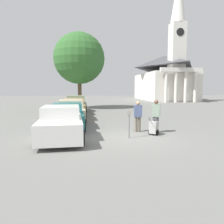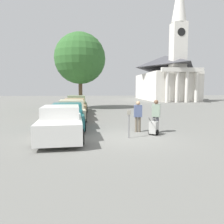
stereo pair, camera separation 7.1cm
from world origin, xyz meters
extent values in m
plane|color=slate|center=(0.00, 0.00, 0.00)|extent=(120.00, 120.00, 0.00)
cube|color=silver|center=(-3.18, 0.28, 0.60)|extent=(2.14, 4.90, 0.82)
cube|color=silver|center=(-3.17, 0.09, 1.28)|extent=(1.75, 2.11, 0.53)
cylinder|color=black|center=(-4.17, 1.71, 0.34)|extent=(0.22, 0.69, 0.68)
cylinder|color=black|center=(-2.37, 1.82, 0.34)|extent=(0.22, 0.69, 0.68)
cylinder|color=black|center=(-3.99, -1.26, 0.34)|extent=(0.22, 0.69, 0.68)
cylinder|color=black|center=(-2.19, -1.15, 0.34)|extent=(0.22, 0.69, 0.68)
cube|color=#23666B|center=(-3.18, 3.17, 0.56)|extent=(2.19, 4.94, 0.73)
cube|color=#23666B|center=(-3.17, 2.97, 1.20)|extent=(1.79, 2.13, 0.54)
cylinder|color=black|center=(-4.20, 4.61, 0.35)|extent=(0.22, 0.72, 0.71)
cylinder|color=black|center=(-2.34, 4.72, 0.35)|extent=(0.22, 0.72, 0.71)
cylinder|color=black|center=(-4.02, 1.61, 0.35)|extent=(0.22, 0.72, 0.71)
cylinder|color=black|center=(-2.16, 1.72, 0.35)|extent=(0.22, 0.72, 0.71)
cube|color=beige|center=(-3.18, 6.44, 0.55)|extent=(2.23, 4.93, 0.71)
cube|color=beige|center=(-3.17, 6.25, 1.20)|extent=(1.82, 2.12, 0.60)
cylinder|color=black|center=(-4.22, 7.88, 0.36)|extent=(0.22, 0.72, 0.71)
cylinder|color=black|center=(-2.32, 7.99, 0.36)|extent=(0.22, 0.72, 0.71)
cylinder|color=black|center=(-4.04, 4.89, 0.36)|extent=(0.22, 0.72, 0.71)
cylinder|color=black|center=(-2.14, 5.01, 0.36)|extent=(0.22, 0.72, 0.71)
cube|color=tan|center=(-3.18, 9.71, 0.58)|extent=(2.17, 5.02, 0.79)
cube|color=tan|center=(-3.17, 9.52, 1.22)|extent=(1.77, 2.16, 0.50)
cylinder|color=black|center=(-4.19, 11.18, 0.34)|extent=(0.22, 0.68, 0.67)
cylinder|color=black|center=(-2.36, 11.29, 0.34)|extent=(0.22, 0.68, 0.67)
cylinder|color=black|center=(-4.00, 8.14, 0.34)|extent=(0.22, 0.68, 0.67)
cylinder|color=black|center=(-2.17, 8.25, 0.34)|extent=(0.22, 0.68, 0.67)
cube|color=gray|center=(-3.18, 12.54, 0.62)|extent=(2.22, 4.88, 0.82)
cube|color=gray|center=(-3.17, 12.35, 1.33)|extent=(1.82, 2.11, 0.60)
cylinder|color=black|center=(-4.22, 13.96, 0.38)|extent=(0.23, 0.77, 0.76)
cylinder|color=black|center=(-2.33, 14.07, 0.38)|extent=(0.23, 0.77, 0.76)
cylinder|color=black|center=(-4.04, 11.00, 0.38)|extent=(0.23, 0.77, 0.76)
cylinder|color=black|center=(-2.15, 11.12, 0.38)|extent=(0.23, 0.77, 0.76)
cylinder|color=slate|center=(-0.01, -0.05, 0.56)|extent=(0.05, 0.05, 1.12)
cube|color=gray|center=(-0.01, -0.05, 1.23)|extent=(0.18, 0.09, 0.22)
cylinder|color=#665B4C|center=(0.83, 1.36, 0.41)|extent=(0.14, 0.14, 0.81)
cylinder|color=#665B4C|center=(0.66, 1.37, 0.41)|extent=(0.14, 0.14, 0.81)
cube|color=#4C597F|center=(0.75, 1.36, 1.14)|extent=(0.43, 0.25, 0.64)
sphere|color=tan|center=(0.75, 1.36, 1.57)|extent=(0.22, 0.22, 0.22)
cylinder|color=#3F3F47|center=(1.72, 1.03, 0.43)|extent=(0.14, 0.14, 0.85)
cylinder|color=#3F3F47|center=(1.57, 1.10, 0.43)|extent=(0.14, 0.14, 0.85)
cube|color=gray|center=(1.65, 1.06, 1.19)|extent=(0.47, 0.38, 0.67)
sphere|color=brown|center=(1.65, 1.06, 1.64)|extent=(0.23, 0.23, 0.23)
cube|color=#B2B2AD|center=(1.37, 0.52, 0.38)|extent=(0.55, 0.57, 0.60)
cone|color=#59595B|center=(1.37, 0.52, 0.76)|extent=(0.18, 0.18, 0.16)
cylinder|color=#4C4C4C|center=(1.09, 0.14, 0.78)|extent=(0.37, 0.50, 0.43)
cylinder|color=black|center=(1.20, 0.65, 0.14)|extent=(0.20, 0.26, 0.28)
cylinder|color=black|center=(1.54, 0.40, 0.14)|extent=(0.20, 0.26, 0.28)
cube|color=silver|center=(13.51, 33.64, 2.66)|extent=(8.44, 16.05, 5.32)
pyramid|color=#424247|center=(13.51, 33.64, 7.71)|extent=(8.60, 16.37, 2.39)
cylinder|color=silver|center=(10.97, 25.01, 2.53)|extent=(0.56, 0.56, 5.05)
cylinder|color=silver|center=(12.66, 25.01, 2.53)|extent=(0.56, 0.56, 5.05)
cylinder|color=silver|center=(14.35, 25.01, 2.53)|extent=(0.56, 0.56, 5.05)
cylinder|color=silver|center=(16.04, 25.01, 2.53)|extent=(0.56, 0.56, 5.05)
cube|color=silver|center=(13.51, 25.01, 5.40)|extent=(7.17, 0.70, 0.70)
cube|color=silver|center=(13.51, 27.11, 9.39)|extent=(2.40, 2.40, 8.14)
cylinder|color=black|center=(13.51, 25.89, 11.67)|extent=(1.32, 0.06, 1.32)
cylinder|color=brown|center=(-2.87, 15.85, 1.65)|extent=(0.44, 0.44, 3.29)
sphere|color=#33662D|center=(-2.87, 15.85, 5.79)|extent=(5.89, 5.89, 5.89)
camera|label=1|loc=(-1.94, -10.09, 2.36)|focal=35.00mm
camera|label=2|loc=(-1.86, -10.10, 2.36)|focal=35.00mm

